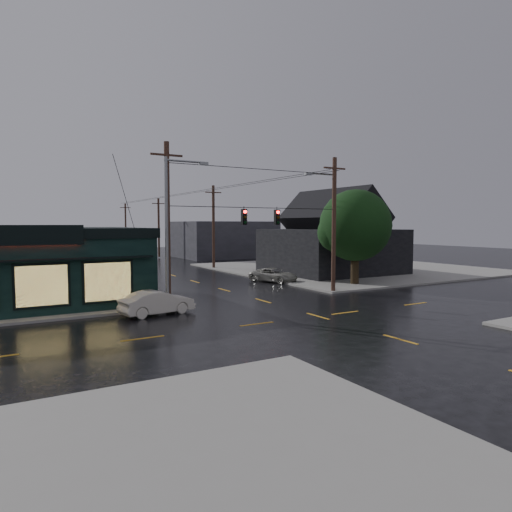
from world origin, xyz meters
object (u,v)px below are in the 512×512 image
sedan_cream (157,303)px  utility_pole_ne (333,293)px  suv_silver (274,275)px  corner_tree (355,226)px  utility_pole_nw (169,309)px

sedan_cream → utility_pole_ne: bearing=-93.8°
utility_pole_ne → suv_silver: utility_pole_ne is taller
corner_tree → utility_pole_nw: 18.13m
corner_tree → utility_pole_ne: (-4.25, -2.31, -5.07)m
suv_silver → utility_pole_nw: bearing=-173.4°
utility_pole_nw → suv_silver: size_ratio=2.26×
suv_silver → sedan_cream: bearing=-171.2°
utility_pole_nw → utility_pole_ne: 13.00m
corner_tree → utility_pole_nw: corner_tree is taller
utility_pole_ne → sedan_cream: (-14.20, -1.50, 0.70)m
corner_tree → suv_silver: 8.43m
corner_tree → suv_silver: (-4.75, 5.35, -4.45)m
corner_tree → sedan_cream: bearing=-168.3°
utility_pole_nw → suv_silver: 14.68m
utility_pole_nw → sedan_cream: size_ratio=2.39×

